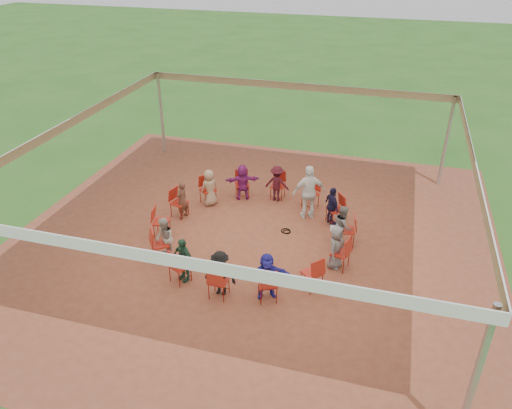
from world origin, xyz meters
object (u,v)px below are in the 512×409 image
(person_seated_5, at_px, (182,200))
(person_seated_8, at_px, (220,273))
(person_seated_9, at_px, (267,276))
(chair_1, at_px, (335,210))
(person_seated_0, at_px, (343,226))
(chair_8, at_px, (160,244))
(person_seated_10, at_px, (336,247))
(standing_person, at_px, (309,192))
(person_seated_2, at_px, (277,183))
(laptop, at_px, (336,226))
(person_seated_7, at_px, (183,259))
(chair_5, at_px, (208,190))
(chair_6, at_px, (179,203))
(person_seated_1, at_px, (332,206))
(chair_13, at_px, (340,253))
(chair_10, at_px, (219,281))
(person_seated_3, at_px, (243,182))
(chair_7, at_px, (161,222))
(chair_2, at_px, (310,194))
(person_seated_6, at_px, (164,239))
(chair_9, at_px, (180,266))
(chair_3, at_px, (278,186))
(chair_11, at_px, (268,284))
(chair_0, at_px, (347,230))
(person_seated_4, at_px, (210,188))
(chair_4, at_px, (242,184))

(person_seated_5, bearing_deg, person_seated_8, 51.43)
(person_seated_9, bearing_deg, chair_1, 50.32)
(person_seated_0, xyz_separation_m, person_seated_9, (-1.38, -2.66, 0.00))
(chair_8, xyz_separation_m, person_seated_9, (3.00, -0.68, 0.14))
(chair_8, relative_size, person_seated_10, 0.78)
(standing_person, bearing_deg, person_seated_10, 90.04)
(person_seated_5, xyz_separation_m, person_seated_10, (4.66, -1.21, 0.00))
(person_seated_2, relative_size, person_seated_8, 1.00)
(chair_8, distance_m, laptop, 4.65)
(chair_1, bearing_deg, person_seated_7, 102.54)
(chair_5, xyz_separation_m, chair_6, (-0.52, -1.00, 0.00))
(chair_1, height_order, laptop, chair_1)
(chair_1, bearing_deg, person_seated_2, 28.61)
(chair_8, relative_size, person_seated_1, 0.78)
(chair_13, bearing_deg, chair_10, 141.43)
(chair_10, relative_size, person_seated_3, 0.78)
(chair_1, height_order, person_seated_0, person_seated_0)
(person_seated_1, bearing_deg, standing_person, 39.27)
(chair_7, height_order, chair_13, same)
(chair_2, xyz_separation_m, person_seated_6, (-3.08, -3.69, 0.14))
(chair_6, xyz_separation_m, person_seated_0, (4.80, -0.17, 0.14))
(chair_6, relative_size, chair_8, 1.00)
(chair_9, relative_size, person_seated_7, 0.78)
(chair_3, relative_size, person_seated_3, 0.78)
(chair_11, distance_m, person_seated_1, 3.86)
(chair_10, distance_m, laptop, 3.73)
(chair_1, relative_size, person_seated_5, 0.78)
(chair_1, distance_m, person_seated_0, 1.11)
(chair_0, relative_size, person_seated_8, 0.78)
(chair_3, distance_m, person_seated_5, 3.08)
(person_seated_6, height_order, laptop, person_seated_6)
(chair_3, bearing_deg, chair_5, 25.71)
(chair_7, bearing_deg, person_seated_3, 139.68)
(chair_5, relative_size, chair_6, 1.00)
(chair_8, bearing_deg, chair_13, 64.29)
(chair_9, bearing_deg, person_seated_4, 127.46)
(chair_4, height_order, chair_6, same)
(chair_3, distance_m, person_seated_2, 0.18)
(chair_11, relative_size, chair_13, 1.00)
(chair_9, relative_size, person_seated_3, 0.78)
(person_seated_10, xyz_separation_m, standing_person, (-1.11, 2.22, 0.25))
(person_seated_3, bearing_deg, person_seated_2, 167.14)
(chair_8, bearing_deg, chair_11, 38.57)
(standing_person, xyz_separation_m, laptop, (0.98, -1.18, -0.28))
(person_seated_10, bearing_deg, chair_4, 63.61)
(chair_5, relative_size, chair_9, 1.00)
(chair_8, xyz_separation_m, person_seated_6, (0.10, 0.07, 0.14))
(chair_8, relative_size, person_seated_9, 0.78)
(laptop, bearing_deg, person_seated_8, 130.19)
(chair_11, relative_size, person_seated_1, 0.78)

